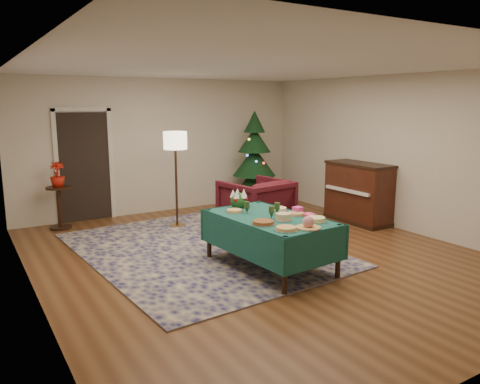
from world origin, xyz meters
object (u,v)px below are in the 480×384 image
floor_lamp (175,146)px  christmas_tree (254,164)px  side_table (60,208)px  buffet_table (270,227)px  piano (358,193)px  gift_box (298,210)px  armchair (256,203)px  potted_plant (58,180)px

floor_lamp → christmas_tree: (2.14, 0.72, -0.53)m
side_table → christmas_tree: (3.99, -0.21, 0.56)m
buffet_table → side_table: side_table is taller
side_table → piano: 5.44m
side_table → floor_lamp: bearing=-26.6°
gift_box → side_table: (-2.46, 3.65, -0.39)m
armchair → side_table: (-2.83, 2.04, -0.15)m
floor_lamp → side_table: floor_lamp is taller
side_table → christmas_tree: 4.04m
buffet_table → armchair: bearing=62.7°
buffet_table → armchair: (0.81, 1.57, -0.05)m
potted_plant → piano: 5.45m
floor_lamp → piano: (3.03, -1.49, -0.91)m
armchair → piano: piano is taller
side_table → potted_plant: potted_plant is taller
christmas_tree → piano: christmas_tree is taller
gift_box → armchair: (0.38, 1.61, -0.24)m
armchair → piano: (2.04, -0.38, 0.03)m
buffet_table → gift_box: bearing=-6.1°
piano → buffet_table: bearing=-157.3°
floor_lamp → christmas_tree: 2.32m
christmas_tree → piano: (0.88, -2.21, -0.38)m
floor_lamp → side_table: size_ratio=2.26×
armchair → side_table: armchair is taller
buffet_table → gift_box: size_ratio=16.73×
buffet_table → christmas_tree: 3.94m
armchair → piano: size_ratio=0.80×
gift_box → side_table: 4.42m
gift_box → side_table: gift_box is taller
gift_box → armchair: bearing=76.9°
floor_lamp → christmas_tree: size_ratio=0.83×
floor_lamp → piano: bearing=-26.2°
gift_box → floor_lamp: bearing=102.6°
piano → floor_lamp: bearing=153.8°
gift_box → side_table: size_ratio=0.15×
potted_plant → christmas_tree: 4.00m
armchair → potted_plant: 3.51m
buffet_table → piano: 3.09m
gift_box → side_table: bearing=123.9°
buffet_table → piano: (2.85, 1.19, -0.02)m
armchair → christmas_tree: (1.16, 1.83, 0.41)m
gift_box → piano: 2.72m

